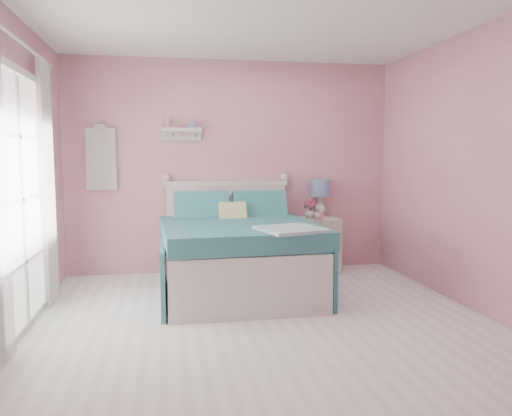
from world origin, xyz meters
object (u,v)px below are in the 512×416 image
object	(u,v)px
table_lamp	(321,191)
vase	(310,212)
nightstand	(318,244)
bed	(237,254)
teacup	(319,216)

from	to	relation	value
table_lamp	vase	bearing A→B (deg)	-147.60
table_lamp	vase	world-z (taller)	table_lamp
nightstand	table_lamp	size ratio (longest dim) A/B	1.43
bed	table_lamp	size ratio (longest dim) A/B	4.24
vase	teacup	size ratio (longest dim) A/B	1.20
bed	teacup	world-z (taller)	bed
bed	nightstand	bearing A→B (deg)	30.10
bed	vase	xyz separation A→B (m)	(1.01, 0.73, 0.35)
nightstand	teacup	distance (m)	0.42
bed	vase	distance (m)	1.30
table_lamp	teacup	xyz separation A→B (m)	(-0.10, -0.28, -0.28)
bed	table_lamp	world-z (taller)	table_lamp
bed	teacup	size ratio (longest dim) A/B	17.58
nightstand	teacup	xyz separation A→B (m)	(-0.05, -0.17, 0.38)
nightstand	vase	xyz separation A→B (m)	(-0.12, -0.00, 0.40)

